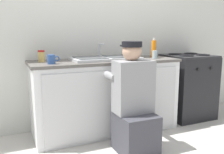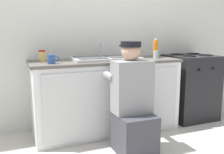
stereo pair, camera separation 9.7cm
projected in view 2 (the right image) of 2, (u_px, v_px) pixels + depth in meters
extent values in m
plane|color=beige|center=(115.00, 139.00, 2.83)|extent=(12.00, 12.00, 0.00)
cube|color=silver|center=(96.00, 28.00, 3.20)|extent=(6.00, 0.10, 2.50)
cube|color=white|center=(106.00, 97.00, 3.03)|extent=(1.71, 0.60, 0.84)
cube|color=silver|center=(79.00, 108.00, 2.59)|extent=(0.75, 0.02, 0.74)
cube|color=silver|center=(148.00, 100.00, 2.89)|extent=(0.75, 0.02, 0.74)
cube|color=#5B5651|center=(106.00, 61.00, 2.95)|extent=(1.75, 0.62, 0.03)
cube|color=silver|center=(106.00, 58.00, 2.94)|extent=(0.80, 0.44, 0.03)
cube|color=#4C4F51|center=(90.00, 57.00, 2.87)|extent=(0.33, 0.35, 0.01)
cube|color=#4C4F51|center=(120.00, 56.00, 3.01)|extent=(0.33, 0.35, 0.01)
cylinder|color=#B7BABF|center=(100.00, 51.00, 3.10)|extent=(0.02, 0.02, 0.18)
cylinder|color=#B7BABF|center=(102.00, 44.00, 3.02)|extent=(0.02, 0.16, 0.02)
cube|color=black|center=(189.00, 88.00, 3.48)|extent=(0.62, 0.60, 0.86)
cube|color=#262628|center=(191.00, 56.00, 3.40)|extent=(0.61, 0.59, 0.02)
torus|color=black|center=(189.00, 56.00, 3.24)|extent=(0.19, 0.19, 0.02)
torus|color=black|center=(206.00, 55.00, 3.34)|extent=(0.19, 0.19, 0.02)
torus|color=black|center=(177.00, 54.00, 3.46)|extent=(0.19, 0.19, 0.02)
torus|color=black|center=(194.00, 54.00, 3.56)|extent=(0.19, 0.19, 0.02)
cylinder|color=black|center=(200.00, 70.00, 3.10)|extent=(0.04, 0.02, 0.04)
cylinder|color=black|center=(214.00, 69.00, 3.18)|extent=(0.04, 0.02, 0.04)
cube|color=#3F3F47|center=(134.00, 133.00, 2.48)|extent=(0.36, 0.40, 0.40)
cube|color=gray|center=(132.00, 87.00, 2.46)|extent=(0.38, 0.22, 0.52)
sphere|color=tan|center=(131.00, 52.00, 2.43)|extent=(0.19, 0.19, 0.19)
cylinder|color=black|center=(131.00, 44.00, 2.42)|extent=(0.20, 0.20, 0.06)
cube|color=black|center=(127.00, 46.00, 2.50)|extent=(0.13, 0.09, 0.02)
cylinder|color=gray|center=(109.00, 76.00, 2.56)|extent=(0.08, 0.30, 0.08)
cylinder|color=gray|center=(138.00, 74.00, 2.69)|extent=(0.08, 0.30, 0.08)
cylinder|color=orange|center=(155.00, 49.00, 3.17)|extent=(0.06, 0.06, 0.22)
cylinder|color=white|center=(156.00, 39.00, 3.15)|extent=(0.03, 0.03, 0.03)
cylinder|color=#ADC6CC|center=(156.00, 55.00, 3.06)|extent=(0.06, 0.06, 0.10)
cylinder|color=#DBB760|center=(42.00, 57.00, 2.74)|extent=(0.07, 0.07, 0.11)
cylinder|color=#B21E19|center=(42.00, 51.00, 2.73)|extent=(0.07, 0.07, 0.02)
cylinder|color=#335699|center=(51.00, 59.00, 2.57)|extent=(0.08, 0.08, 0.09)
torus|color=#335699|center=(57.00, 58.00, 2.59)|extent=(0.06, 0.01, 0.06)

